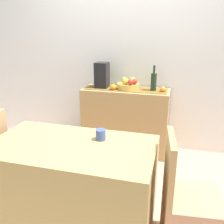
{
  "coord_description": "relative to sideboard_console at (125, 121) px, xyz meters",
  "views": [
    {
      "loc": [
        0.65,
        -2.06,
        1.56
      ],
      "look_at": [
        -0.01,
        0.36,
        0.73
      ],
      "focal_mm": 39.16,
      "sensor_mm": 36.0,
      "label": 1
    }
  ],
  "objects": [
    {
      "name": "ground_plane",
      "position": [
        -0.01,
        -0.92,
        -0.44
      ],
      "size": [
        6.4,
        6.4,
        0.02
      ],
      "primitive_type": "cube",
      "color": "tan",
      "rests_on": "ground"
    },
    {
      "name": "room_wall_rear",
      "position": [
        -0.01,
        0.26,
        0.92
      ],
      "size": [
        6.4,
        0.06,
        2.7
      ],
      "primitive_type": "cube",
      "color": "silver",
      "rests_on": "ground"
    },
    {
      "name": "sideboard_console",
      "position": [
        0.0,
        0.0,
        0.0
      ],
      "size": [
        1.11,
        0.42,
        0.85
      ],
      "primitive_type": "cube",
      "color": "#A88554",
      "rests_on": "ground"
    },
    {
      "name": "table_runner",
      "position": [
        0.0,
        0.0,
        0.43
      ],
      "size": [
        1.04,
        0.32,
        0.01
      ],
      "primitive_type": "cube",
      "color": "brown",
      "rests_on": "sideboard_console"
    },
    {
      "name": "fruit_bowl",
      "position": [
        0.03,
        0.0,
        0.47
      ],
      "size": [
        0.28,
        0.28,
        0.07
      ],
      "primitive_type": "cylinder",
      "color": "gold",
      "rests_on": "table_runner"
    },
    {
      "name": "apple_right",
      "position": [
        0.08,
        0.03,
        0.54
      ],
      "size": [
        0.08,
        0.08,
        0.08
      ],
      "primitive_type": "sphere",
      "color": "#98AA39",
      "rests_on": "fruit_bowl"
    },
    {
      "name": "apple_left",
      "position": [
        0.01,
        -0.06,
        0.54
      ],
      "size": [
        0.08,
        0.08,
        0.08
      ],
      "primitive_type": "sphere",
      "color": "gold",
      "rests_on": "fruit_bowl"
    },
    {
      "name": "apple_center",
      "position": [
        0.12,
        -0.02,
        0.54
      ],
      "size": [
        0.07,
        0.07,
        0.07
      ],
      "primitive_type": "sphere",
      "color": "red",
      "rests_on": "fruit_bowl"
    },
    {
      "name": "apple_rear",
      "position": [
        0.08,
        -0.08,
        0.54
      ],
      "size": [
        0.07,
        0.07,
        0.07
      ],
      "primitive_type": "sphere",
      "color": "#B13024",
      "rests_on": "fruit_bowl"
    },
    {
      "name": "apple_upper",
      "position": [
        -0.03,
        0.05,
        0.54
      ],
      "size": [
        0.07,
        0.07,
        0.07
      ],
      "primitive_type": "sphere",
      "color": "#91B238",
      "rests_on": "fruit_bowl"
    },
    {
      "name": "wine_bottle",
      "position": [
        0.35,
        0.0,
        0.54
      ],
      "size": [
        0.07,
        0.07,
        0.31
      ],
      "color": "#1D2E1D",
      "rests_on": "sideboard_console"
    },
    {
      "name": "coffee_maker",
      "position": [
        -0.32,
        0.0,
        0.59
      ],
      "size": [
        0.16,
        0.18,
        0.33
      ],
      "primitive_type": "cube",
      "color": "black",
      "rests_on": "sideboard_console"
    },
    {
      "name": "orange_loose_near_bowl",
      "position": [
        0.47,
        -0.03,
        0.46
      ],
      "size": [
        0.07,
        0.07,
        0.07
      ],
      "primitive_type": "sphere",
      "color": "orange",
      "rests_on": "sideboard_console"
    },
    {
      "name": "orange_loose_end",
      "position": [
        -0.14,
        -0.1,
        0.47
      ],
      "size": [
        0.08,
        0.08,
        0.08
      ],
      "primitive_type": "sphere",
      "color": "orange",
      "rests_on": "sideboard_console"
    },
    {
      "name": "dining_table",
      "position": [
        -0.11,
        -1.44,
        -0.06
      ],
      "size": [
        1.28,
        0.71,
        0.74
      ],
      "primitive_type": "cube",
      "color": "#A48A52",
      "rests_on": "ground"
    },
    {
      "name": "coffee_cup",
      "position": [
        0.08,
        -1.3,
        0.36
      ],
      "size": [
        0.08,
        0.08,
        0.09
      ],
      "primitive_type": "cylinder",
      "color": "#394D8A",
      "rests_on": "dining_table"
    },
    {
      "name": "chair_by_corner",
      "position": [
        0.79,
        -1.44,
        -0.16
      ],
      "size": [
        0.44,
        0.44,
        0.9
      ],
      "color": "tan",
      "rests_on": "ground"
    }
  ]
}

